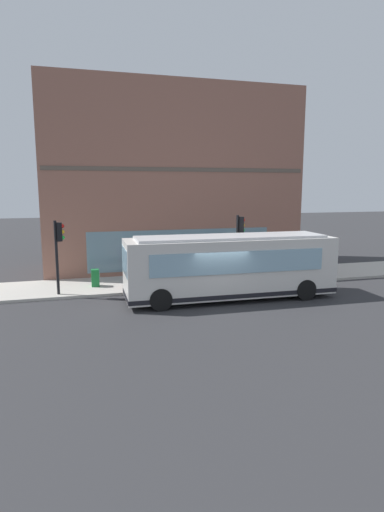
{
  "coord_description": "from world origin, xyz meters",
  "views": [
    {
      "loc": [
        -17.69,
        6.16,
        5.34
      ],
      "look_at": [
        2.59,
        0.48,
        1.84
      ],
      "focal_mm": 29.23,
      "sensor_mm": 36.0,
      "label": 1
    }
  ],
  "objects": [
    {
      "name": "traffic_light_near_corner",
      "position": [
        3.07,
        -2.31,
        2.74
      ],
      "size": [
        0.32,
        0.49,
        3.72
      ],
      "color": "black",
      "rests_on": "sidewalk_curb"
    },
    {
      "name": "pedestrian_by_light_pole",
      "position": [
        5.83,
        -8.77,
        1.21
      ],
      "size": [
        0.32,
        0.32,
        1.83
      ],
      "color": "#3F8C4C",
      "rests_on": "sidewalk_curb"
    },
    {
      "name": "building_corner",
      "position": [
        9.72,
        0.0,
        5.77
      ],
      "size": [
        6.28,
        16.07,
        11.56
      ],
      "color": "#8C5B4C",
      "rests_on": "ground"
    },
    {
      "name": "ground",
      "position": [
        0.0,
        0.0,
        0.0
      ],
      "size": [
        120.0,
        120.0,
        0.0
      ],
      "primitive_type": "plane",
      "color": "#2D2D30"
    },
    {
      "name": "sidewalk_curb",
      "position": [
        4.6,
        0.0,
        0.07
      ],
      "size": [
        4.0,
        40.0,
        0.15
      ],
      "primitive_type": "cube",
      "color": "#B2ADA3",
      "rests_on": "ground"
    },
    {
      "name": "traffic_light_down_block",
      "position": [
        3.16,
        6.98,
        2.67
      ],
      "size": [
        0.32,
        0.49,
        3.61
      ],
      "color": "black",
      "rests_on": "sidewalk_curb"
    },
    {
      "name": "pedestrian_near_building_entrance",
      "position": [
        3.61,
        3.43,
        1.03
      ],
      "size": [
        0.32,
        0.32,
        1.54
      ],
      "color": "#B23338",
      "rests_on": "sidewalk_curb"
    },
    {
      "name": "city_bus_nearside",
      "position": [
        0.66,
        -0.87,
        1.55
      ],
      "size": [
        2.76,
        10.09,
        3.07
      ],
      "color": "silver",
      "rests_on": "ground"
    },
    {
      "name": "pedestrian_near_hydrant",
      "position": [
        3.82,
        0.65,
        1.21
      ],
      "size": [
        0.32,
        0.32,
        1.82
      ],
      "color": "black",
      "rests_on": "sidewalk_curb"
    },
    {
      "name": "newspaper_vending_box",
      "position": [
        4.38,
        5.28,
        0.6
      ],
      "size": [
        0.44,
        0.42,
        0.9
      ],
      "color": "#197233",
      "rests_on": "sidewalk_curb"
    },
    {
      "name": "pedestrian_walking_along_curb",
      "position": [
        5.76,
        -6.58,
        1.13
      ],
      "size": [
        0.32,
        0.32,
        1.7
      ],
      "color": "#B23338",
      "rests_on": "sidewalk_curb"
    },
    {
      "name": "fire_hydrant",
      "position": [
        5.41,
        -0.16,
        0.51
      ],
      "size": [
        0.35,
        0.35,
        0.74
      ],
      "color": "red",
      "rests_on": "sidewalk_curb"
    }
  ]
}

